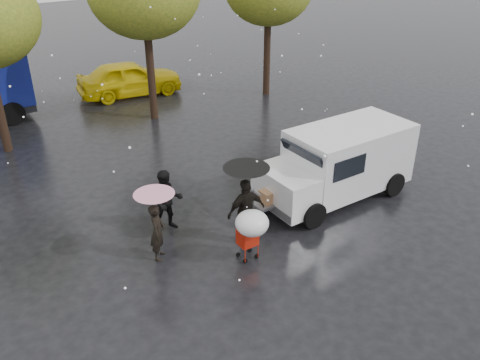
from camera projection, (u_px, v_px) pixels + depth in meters
ground at (233, 250)px, 13.40m from camera, size 90.00×90.00×0.00m
person_pink at (157, 232)px, 12.77m from camera, size 0.63×0.68×1.55m
person_middle at (167, 201)px, 13.89m from camera, size 1.03×0.90×1.80m
person_black at (246, 211)px, 13.35m from camera, size 1.12×0.53×1.87m
umbrella_pink at (155, 199)px, 12.32m from camera, size 1.01×1.01×1.88m
umbrella_black at (246, 173)px, 12.82m from camera, size 1.20×1.20×2.21m
vendor_cart at (277, 192)px, 14.67m from camera, size 1.52×0.80×1.27m
shopping_cart at (251, 225)px, 12.50m from camera, size 0.84×0.84×1.46m
white_van at (339, 162)px, 15.45m from camera, size 4.91×2.18×2.20m
box_ground_near at (311, 202)px, 15.16m from camera, size 0.59×0.51×0.47m
box_ground_far at (307, 203)px, 15.22m from camera, size 0.57×0.52×0.36m
yellow_taxi at (130, 78)px, 24.34m from camera, size 5.12×2.56×1.67m
tree_row at (68, 3)px, 18.16m from camera, size 21.60×4.40×7.12m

